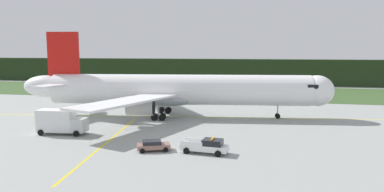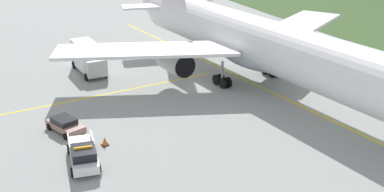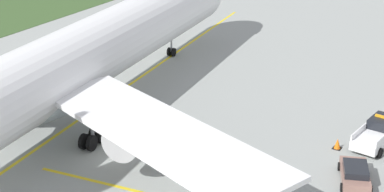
# 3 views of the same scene
# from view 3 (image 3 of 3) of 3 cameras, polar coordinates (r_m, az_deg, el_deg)

# --- Properties ---
(ground) EXTENTS (320.00, 320.00, 0.00)m
(ground) POSITION_cam_3_polar(r_m,az_deg,el_deg) (45.26, -7.32, -5.76)
(ground) COLOR #949994
(taxiway_centerline_main) EXTENTS (74.98, 9.97, 0.01)m
(taxiway_centerline_main) POSITION_cam_3_polar(r_m,az_deg,el_deg) (51.63, -10.53, -2.23)
(taxiway_centerline_main) COLOR yellow
(taxiway_centerline_main) RESTS_ON ground
(airliner) EXTENTS (57.65, 42.51, 15.71)m
(airliner) POSITION_cam_3_polar(r_m,az_deg,el_deg) (49.30, -11.33, 2.75)
(airliner) COLOR white
(airliner) RESTS_ON ground
(ops_pickup_truck) EXTENTS (5.94, 2.75, 1.94)m
(ops_pickup_truck) POSITION_cam_3_polar(r_m,az_deg,el_deg) (48.80, 16.93, -3.23)
(ops_pickup_truck) COLOR white
(ops_pickup_truck) RESTS_ON ground
(staff_car) EXTENTS (4.44, 3.19, 1.30)m
(staff_car) POSITION_cam_3_polar(r_m,az_deg,el_deg) (43.06, 14.89, -6.91)
(staff_car) COLOR #8F6659
(staff_car) RESTS_ON ground
(apron_cone) EXTENTS (0.64, 0.64, 0.80)m
(apron_cone) POSITION_cam_3_polar(r_m,az_deg,el_deg) (47.36, 13.34, -4.34)
(apron_cone) COLOR black
(apron_cone) RESTS_ON ground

